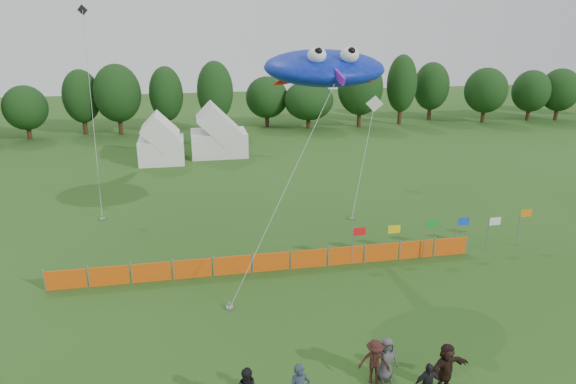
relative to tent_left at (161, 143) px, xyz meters
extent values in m
plane|color=#234C16|center=(6.67, -32.11, -1.80)|extent=(160.00, 160.00, 0.00)
cylinder|color=#382314|center=(-14.57, 12.39, -0.85)|extent=(0.50, 0.50, 1.91)
ellipsoid|color=black|center=(-14.57, 12.39, 1.65)|extent=(4.61, 4.61, 4.30)
cylinder|color=#382314|center=(-9.06, 14.10, -0.61)|extent=(0.50, 0.50, 2.38)
ellipsoid|color=black|center=(-9.06, 14.10, 2.49)|extent=(4.09, 4.09, 5.35)
cylinder|color=#382314|center=(-5.08, 13.28, -0.52)|extent=(0.50, 0.50, 2.57)
ellipsoid|color=black|center=(-5.08, 13.28, 2.84)|extent=(5.20, 5.20, 5.79)
cylinder|color=#382314|center=(0.23, 13.22, -0.57)|extent=(0.50, 0.50, 2.46)
ellipsoid|color=black|center=(0.23, 13.22, 2.65)|extent=(3.78, 3.78, 5.55)
cylinder|color=#382314|center=(5.68, 11.81, -0.47)|extent=(0.50, 0.50, 2.66)
ellipsoid|color=black|center=(5.68, 11.81, 3.01)|extent=(4.05, 4.05, 5.99)
cylinder|color=#382314|center=(11.95, 14.42, -0.81)|extent=(0.50, 0.50, 1.98)
ellipsoid|color=black|center=(11.95, 14.42, 1.77)|extent=(5.06, 5.06, 4.46)
cylinder|color=#382314|center=(16.66, 12.46, -0.87)|extent=(0.50, 0.50, 1.86)
ellipsoid|color=black|center=(16.66, 12.46, 1.55)|extent=(5.86, 5.86, 4.18)
cylinder|color=#382314|center=(22.95, 12.27, -0.49)|extent=(0.50, 0.50, 2.62)
ellipsoid|color=black|center=(22.95, 12.27, 2.92)|extent=(5.41, 5.41, 5.89)
cylinder|color=#382314|center=(28.45, 12.89, -0.41)|extent=(0.50, 0.50, 2.78)
ellipsoid|color=black|center=(28.45, 12.89, 3.22)|extent=(3.67, 3.67, 6.26)
cylinder|color=#382314|center=(33.34, 14.78, -0.59)|extent=(0.50, 0.50, 2.42)
ellipsoid|color=black|center=(33.34, 14.78, 2.56)|extent=(4.46, 4.46, 5.44)
cylinder|color=#382314|center=(39.36, 12.03, -0.68)|extent=(0.50, 0.50, 2.24)
ellipsoid|color=black|center=(39.36, 12.03, 2.23)|extent=(5.26, 5.26, 5.03)
cylinder|color=#382314|center=(45.76, 12.05, -0.75)|extent=(0.50, 0.50, 2.10)
ellipsoid|color=black|center=(45.76, 12.05, 2.00)|extent=(4.74, 4.74, 4.73)
cylinder|color=#382314|center=(49.52, 11.58, -0.72)|extent=(0.50, 0.50, 2.16)
ellipsoid|color=black|center=(49.52, 11.58, 2.10)|extent=(4.88, 4.88, 4.87)
cube|color=white|center=(0.00, 0.00, -0.71)|extent=(3.97, 3.97, 2.18)
cube|color=silver|center=(5.30, 1.66, -0.66)|extent=(5.21, 4.17, 2.29)
cube|color=#DC500C|center=(-3.67, -23.31, -1.30)|extent=(1.90, 0.06, 1.00)
cube|color=#DC500C|center=(-1.67, -23.31, -1.30)|extent=(1.90, 0.06, 1.00)
cube|color=#DC500C|center=(0.33, -23.31, -1.30)|extent=(1.90, 0.06, 1.00)
cube|color=#DC500C|center=(2.33, -23.31, -1.30)|extent=(1.90, 0.06, 1.00)
cube|color=#DC500C|center=(4.33, -23.31, -1.30)|extent=(1.90, 0.06, 1.00)
cube|color=#DC500C|center=(6.33, -23.31, -1.30)|extent=(1.90, 0.06, 1.00)
cube|color=#DC500C|center=(8.33, -23.31, -1.30)|extent=(1.90, 0.06, 1.00)
cube|color=#DC500C|center=(10.33, -23.31, -1.30)|extent=(1.90, 0.06, 1.00)
cube|color=#DC500C|center=(12.33, -23.31, -1.30)|extent=(1.90, 0.06, 1.00)
cube|color=#DC500C|center=(14.33, -23.31, -1.30)|extent=(1.90, 0.06, 1.00)
cube|color=#DC500C|center=(16.33, -23.31, -1.30)|extent=(1.90, 0.06, 1.00)
cylinder|color=gray|center=(10.67, -23.33, -0.78)|extent=(0.06, 0.06, 2.05)
cube|color=red|center=(11.02, -23.33, 0.02)|extent=(0.70, 0.02, 0.45)
cylinder|color=gray|center=(12.67, -23.16, -0.83)|extent=(0.06, 0.06, 1.95)
cube|color=yellow|center=(13.02, -23.16, -0.08)|extent=(0.70, 0.02, 0.45)
cylinder|color=gray|center=(14.67, -23.49, -0.69)|extent=(0.06, 0.06, 2.23)
cube|color=#148C26|center=(15.02, -23.49, 0.20)|extent=(0.70, 0.02, 0.45)
cylinder|color=gray|center=(16.67, -23.20, -0.74)|extent=(0.06, 0.06, 2.12)
cube|color=blue|center=(17.02, -23.20, 0.09)|extent=(0.70, 0.02, 0.45)
cylinder|color=gray|center=(18.67, -23.07, -0.85)|extent=(0.06, 0.06, 1.91)
cube|color=white|center=(19.02, -23.07, -0.12)|extent=(0.70, 0.02, 0.45)
cylinder|color=gray|center=(20.67, -22.93, -0.70)|extent=(0.06, 0.06, 2.21)
cube|color=orange|center=(21.02, -22.93, 0.18)|extent=(0.70, 0.02, 0.45)
imported|color=#321714|center=(8.54, -32.55, -0.94)|extent=(1.27, 0.99, 1.72)
imported|color=#454549|center=(9.01, -32.46, -0.96)|extent=(0.86, 0.59, 1.67)
imported|color=black|center=(10.83, -33.40, -0.88)|extent=(1.79, 1.06, 1.84)
ellipsoid|color=#0E28C7|center=(9.23, -22.40, 8.35)|extent=(7.14, 6.06, 2.16)
sphere|color=white|center=(8.46, -23.74, 9.02)|extent=(0.86, 0.86, 0.86)
sphere|color=white|center=(10.00, -23.74, 9.02)|extent=(0.86, 0.86, 0.86)
ellipsoid|color=red|center=(7.58, -22.20, 7.79)|extent=(1.81, 0.79, 0.28)
ellipsoid|color=red|center=(10.88, -22.20, 7.79)|extent=(1.81, 0.79, 0.28)
cube|color=purple|center=(9.23, -24.77, 8.15)|extent=(0.37, 0.96, 0.70)
cylinder|color=#A5A5A5|center=(6.56, -25.52, 3.13)|extent=(5.37, 2.20, 9.87)
cube|color=gray|center=(3.89, -26.61, -1.75)|extent=(0.30, 0.30, 0.10)
cube|color=white|center=(17.26, -7.94, 4.20)|extent=(1.36, 0.37, 1.36)
cylinder|color=#A5A5A5|center=(14.97, -12.52, 1.20)|extent=(4.63, 9.19, 6.03)
cube|color=gray|center=(12.67, -17.11, -1.75)|extent=(0.30, 0.30, 0.10)
cube|color=black|center=(-4.38, -6.12, 11.23)|extent=(0.76, 0.22, 0.76)
cylinder|color=#A5A5A5|center=(-3.85, -10.11, 4.72)|extent=(1.08, 8.01, 13.05)
cube|color=gray|center=(-3.33, -14.11, -1.75)|extent=(0.30, 0.30, 0.10)
camera|label=1|loc=(2.62, -46.95, 10.50)|focal=32.00mm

